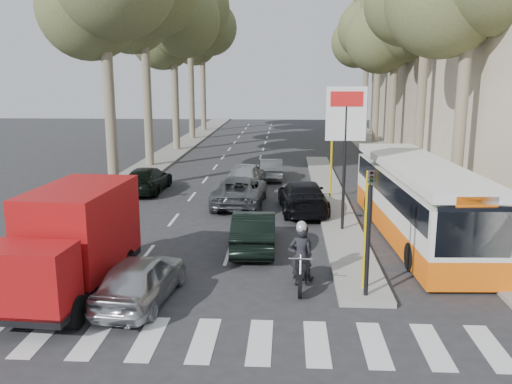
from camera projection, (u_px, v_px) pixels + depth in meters
ground at (250, 278)px, 16.40m from camera, size 120.00×120.00×0.00m
sidewalk_right at (388, 157)px, 40.30m from camera, size 3.20×70.00×0.12m
median_left at (176, 150)px, 44.15m from camera, size 2.40×64.00×0.12m
traffic_island at (330, 197)px, 26.93m from camera, size 1.50×26.00×0.16m
building_far at (454, 52)px, 47.02m from camera, size 11.00×20.00×16.00m
billboard at (345, 138)px, 20.31m from camera, size 1.50×12.10×5.60m
traffic_light_island at (369, 212)px, 14.23m from camera, size 0.16×0.41×3.60m
tree_l_c at (175, 22)px, 42.14m from camera, size 7.40×7.20×13.71m
tree_l_d at (191, 11)px, 49.59m from camera, size 7.40×7.20×15.66m
tree_l_e at (203, 30)px, 57.62m from camera, size 7.40×7.20×14.49m
tree_r_c at (398, 23)px, 39.32m from camera, size 7.40×7.20×13.32m
tree_r_d at (382, 15)px, 46.83m from camera, size 7.40×7.20×14.88m
tree_r_e at (369, 31)px, 54.78m from camera, size 7.40×7.20×14.10m
silver_hatchback at (141, 279)px, 14.50m from camera, size 2.00×4.08×1.34m
dark_hatchback at (254, 230)px, 18.97m from camera, size 1.55×4.22×1.38m
queue_car_a at (240, 191)px, 25.43m from camera, size 2.41×5.00×1.37m
queue_car_b at (303, 196)px, 24.13m from camera, size 2.38×5.04×1.42m
queue_car_c at (246, 175)px, 29.07m from camera, size 2.28×4.49×1.47m
queue_car_d at (271, 169)px, 31.86m from camera, size 1.39×3.71×1.21m
queue_car_e at (147, 180)px, 28.33m from camera, size 1.92×4.55×1.31m
red_truck at (73, 240)px, 14.90m from camera, size 2.42×5.66×2.96m
city_bus at (417, 198)px, 20.13m from camera, size 2.95×11.14×2.91m
motorcycle at (301, 255)px, 15.75m from camera, size 0.82×2.26×1.92m
pedestrian_near at (440, 204)px, 21.55m from camera, size 0.82×1.12×1.72m
pedestrian_far at (420, 170)px, 29.00m from camera, size 1.24×1.12×1.81m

